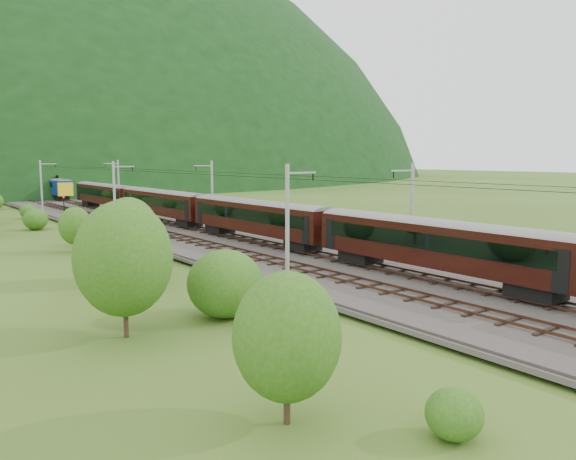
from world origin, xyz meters
TOP-DOWN VIEW (x-y plane):
  - ground at (0.00, 0.00)m, footprint 600.00×600.00m
  - railbed at (0.00, 10.00)m, footprint 14.00×220.00m
  - track_left at (-2.40, 10.00)m, footprint 2.40×220.00m
  - track_right at (2.40, 10.00)m, footprint 2.40×220.00m
  - catenary_left at (-6.12, 32.00)m, footprint 2.54×192.28m
  - catenary_right at (6.12, 32.00)m, footprint 2.54×192.28m
  - overhead_wires at (0.00, 10.00)m, footprint 4.83×198.00m
  - train at (2.40, 15.95)m, footprint 2.82×158.25m
  - hazard_post_near at (-0.42, 49.21)m, footprint 0.16×0.16m
  - hazard_post_far at (0.03, 44.43)m, footprint 0.17×0.17m
  - signal at (-3.53, 61.83)m, footprint 0.26×0.26m
  - vegetation_left at (-15.53, 11.71)m, footprint 12.38×140.16m
  - vegetation_right at (12.08, -5.21)m, footprint 6.07×98.91m

SIDE VIEW (x-z plane):
  - ground at x=0.00m, z-range 0.00..0.00m
  - railbed at x=0.00m, z-range 0.00..0.30m
  - track_left at x=-2.40m, z-range 0.24..0.51m
  - track_right at x=2.40m, z-range 0.24..0.51m
  - hazard_post_near at x=-0.42m, z-range 0.30..1.78m
  - hazard_post_far at x=0.03m, z-range 0.30..1.92m
  - vegetation_right at x=12.08m, z-range -0.24..2.95m
  - signal at x=-3.53m, z-range 0.50..2.83m
  - vegetation_left at x=-15.53m, z-range -0.64..6.07m
  - train at x=2.40m, z-range 0.92..5.82m
  - catenary_left at x=-6.12m, z-range 0.50..8.50m
  - catenary_right at x=6.12m, z-range 0.50..8.50m
  - overhead_wires at x=0.00m, z-range 7.08..7.12m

